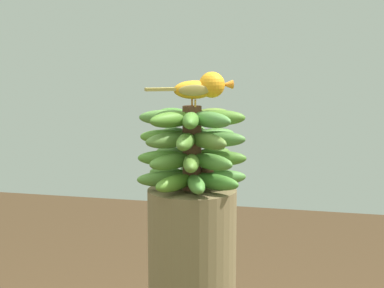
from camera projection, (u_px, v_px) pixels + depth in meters
The scene contains 2 objects.
banana_bunch at pixel (192, 148), 1.63m from camera, with size 0.29×0.29×0.22m.
perched_bird at pixel (203, 87), 1.59m from camera, with size 0.22×0.13×0.09m.
Camera 1 is at (0.38, -1.56, 1.45)m, focal length 57.40 mm.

